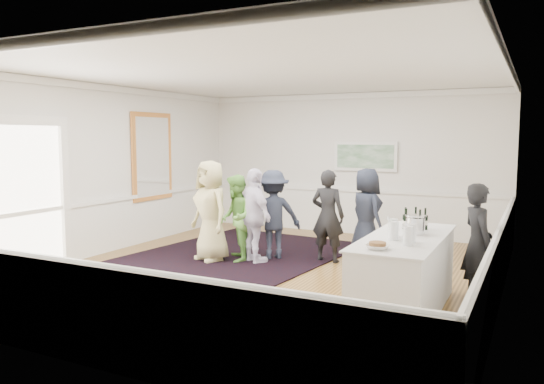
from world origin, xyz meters
The scene contains 23 objects.
floor centered at (0.00, 0.00, 0.00)m, with size 8.00×8.00×0.00m, color olive.
ceiling centered at (0.00, 0.00, 3.20)m, with size 7.00×8.00×0.02m, color white.
wall_left centered at (-3.50, 0.00, 1.60)m, with size 0.02×8.00×3.20m, color white.
wall_right centered at (3.50, 0.00, 1.60)m, with size 0.02×8.00×3.20m, color white.
wall_back centered at (0.00, 4.00, 1.60)m, with size 7.00×0.02×3.20m, color white.
wall_front centered at (0.00, -4.00, 1.60)m, with size 7.00×0.02×3.20m, color white.
wainscoting centered at (0.00, 0.00, 0.50)m, with size 7.00×8.00×1.00m, color white, non-canonical shape.
mirror centered at (-3.45, 1.30, 1.80)m, with size 0.05×1.25×1.85m.
doorway centered at (-3.45, -1.90, 1.42)m, with size 0.10×1.78×2.56m.
landscape_painting centered at (0.40, 3.95, 1.78)m, with size 1.44×0.06×0.66m.
area_rug centered at (-1.10, 0.86, 0.01)m, with size 3.41×4.47×0.02m, color black.
serving_table centered at (2.42, -0.99, 0.49)m, with size 0.91×2.40×0.97m.
bartender centered at (3.20, -0.15, 0.80)m, with size 0.59×0.38×1.61m, color black.
guest_tan centered at (-1.31, 0.26, 0.90)m, with size 0.88×0.57×1.80m, color tan.
guest_green centered at (-0.89, 0.43, 0.78)m, with size 0.75×0.59×1.55m, color #6BB347.
guest_lilac centered at (-0.53, 0.47, 0.84)m, with size 0.98×0.41×1.67m, color silver.
guest_dark_a centered at (-0.39, 0.90, 0.81)m, with size 1.05×0.60×1.62m, color #1D2230.
guest_dark_b centered at (0.58, 1.13, 0.82)m, with size 0.60×0.39×1.65m, color black.
guest_navy centered at (1.13, 1.66, 0.83)m, with size 0.81×0.53×1.66m, color #1D2230.
wine_bottles centered at (2.42, -0.45, 1.13)m, with size 0.33×0.30×0.31m.
juice_pitchers centered at (2.44, -1.31, 1.09)m, with size 0.41×0.57×0.24m.
ice_bucket centered at (2.50, -0.78, 1.09)m, with size 0.26×0.26×0.24m, color silver.
nut_bowl centered at (2.31, -1.89, 1.01)m, with size 0.26×0.26×0.07m.
Camera 1 is at (3.87, -7.60, 2.22)m, focal length 35.00 mm.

